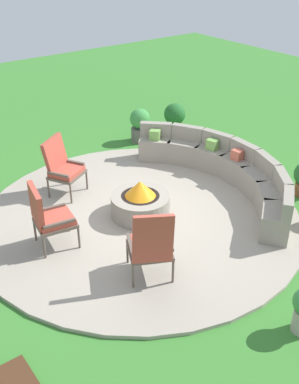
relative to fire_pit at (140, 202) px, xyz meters
The scene contains 9 objects.
ground_plane 0.31m from the fire_pit, ahead, with size 24.00×24.00×0.00m, color #387A2D.
patio_circle 0.28m from the fire_pit, ahead, with size 5.65×5.65×0.06m, color #9E9384.
fire_pit is the anchor object (origin of this frame).
curved_stone_bench 1.96m from the fire_pit, 87.28° to the left, with size 4.25×1.54×0.79m.
lounge_chair_front_left 1.70m from the fire_pit, 155.10° to the right, with size 0.77×0.81×1.12m.
lounge_chair_front_right 1.71m from the fire_pit, 93.49° to the right, with size 0.66×0.68×1.13m.
lounge_chair_back_left 1.71m from the fire_pit, 30.68° to the right, with size 0.82×0.82×1.14m.
potted_plant_0 4.09m from the fire_pit, 132.05° to the left, with size 0.54×0.54×0.72m.
potted_plant_2 3.40m from the fire_pit, 144.31° to the left, with size 0.48×0.48×0.81m.
Camera 1 is at (5.60, -3.99, 4.46)m, focal length 42.98 mm.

